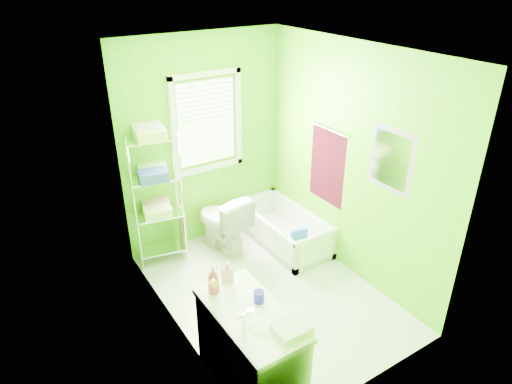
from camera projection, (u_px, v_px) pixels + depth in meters
ground at (269, 293)px, 5.04m from camera, size 2.90×2.90×0.00m
room_envelope at (271, 164)px, 4.34m from camera, size 2.14×2.94×2.62m
window at (207, 118)px, 5.40m from camera, size 0.92×0.05×1.22m
door at (230, 309)px, 3.34m from camera, size 0.09×0.80×2.00m
right_wall_decor at (351, 163)px, 4.93m from camera, size 0.04×1.48×1.17m
bathtub at (284, 233)px, 5.88m from camera, size 0.63×1.36×0.44m
toilet at (222, 222)px, 5.64m from camera, size 0.55×0.83×0.79m
vanity at (251, 346)px, 3.79m from camera, size 0.54×1.03×1.04m
wire_shelf_unit at (156, 182)px, 5.18m from camera, size 0.62×0.50×1.69m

